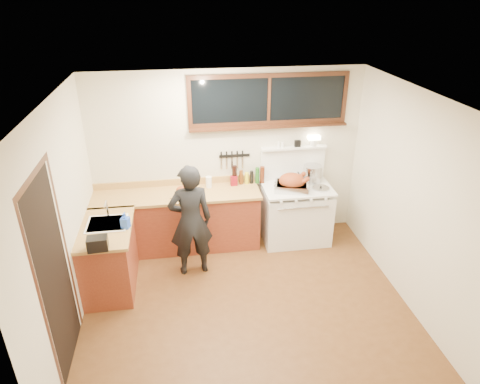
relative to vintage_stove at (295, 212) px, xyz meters
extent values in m
cube|color=#543016|center=(-1.00, -1.41, -0.48)|extent=(4.00, 3.50, 0.02)
cube|color=beige|center=(-1.00, 0.36, 0.83)|extent=(4.00, 0.05, 2.60)
cube|color=beige|center=(-1.00, -3.19, 0.83)|extent=(4.00, 0.05, 2.60)
cube|color=beige|center=(-3.03, -1.41, 0.83)|extent=(0.05, 3.50, 2.60)
cube|color=beige|center=(1.02, -1.41, 0.83)|extent=(0.05, 3.50, 2.60)
cube|color=white|center=(-1.00, -1.41, 2.16)|extent=(4.00, 3.50, 0.05)
cube|color=maroon|center=(-1.80, 0.04, -0.04)|extent=(2.40, 0.60, 0.86)
cube|color=#B48847|center=(-1.80, 0.03, 0.41)|extent=(2.44, 0.64, 0.04)
cube|color=#B48847|center=(-1.80, 0.32, 0.48)|extent=(2.40, 0.03, 0.10)
sphere|color=#B78C38|center=(-2.80, -0.24, 0.23)|extent=(0.03, 0.03, 0.03)
sphere|color=#B78C38|center=(-2.30, -0.24, 0.23)|extent=(0.03, 0.03, 0.03)
sphere|color=#B78C38|center=(-1.80, -0.24, 0.23)|extent=(0.03, 0.03, 0.03)
sphere|color=#B78C38|center=(-1.30, -0.24, 0.23)|extent=(0.03, 0.03, 0.03)
sphere|color=#B78C38|center=(-0.85, -0.24, 0.23)|extent=(0.03, 0.03, 0.03)
cube|color=maroon|center=(-2.70, -0.79, -0.04)|extent=(0.60, 1.05, 0.86)
cube|color=#B48847|center=(-2.69, -0.79, 0.41)|extent=(0.64, 1.09, 0.04)
cube|color=white|center=(-2.68, -0.71, 0.37)|extent=(0.45, 0.40, 0.14)
cube|color=white|center=(-2.68, -0.71, 0.44)|extent=(0.50, 0.45, 0.01)
cylinder|color=silver|center=(-2.68, -0.53, 0.55)|extent=(0.02, 0.02, 0.24)
cylinder|color=silver|center=(-2.68, -0.61, 0.66)|extent=(0.02, 0.18, 0.02)
cube|color=white|center=(0.00, -0.01, -0.06)|extent=(1.00, 0.70, 0.82)
cube|color=white|center=(0.00, -0.01, 0.42)|extent=(1.02, 0.72, 0.03)
cube|color=white|center=(0.00, -0.35, 0.05)|extent=(0.88, 0.02, 0.46)
cylinder|color=silver|center=(0.00, -0.38, 0.27)|extent=(0.75, 0.02, 0.02)
cylinder|color=white|center=(-0.33, -0.37, 0.38)|extent=(0.04, 0.03, 0.04)
cylinder|color=white|center=(-0.11, -0.37, 0.38)|extent=(0.04, 0.03, 0.04)
cylinder|color=white|center=(0.11, -0.37, 0.38)|extent=(0.04, 0.03, 0.04)
cylinder|color=white|center=(0.33, -0.37, 0.38)|extent=(0.04, 0.03, 0.04)
cube|color=white|center=(0.00, 0.31, 0.68)|extent=(1.00, 0.05, 0.50)
cube|color=white|center=(0.00, 0.28, 0.95)|extent=(1.00, 0.12, 0.03)
cylinder|color=white|center=(0.30, 0.28, 1.01)|extent=(0.10, 0.10, 0.10)
cube|color=#FFE5B2|center=(0.30, 0.28, 1.09)|extent=(0.18, 0.09, 0.06)
cube|color=black|center=(0.05, 0.28, 1.01)|extent=(0.09, 0.05, 0.10)
cylinder|color=white|center=(-0.18, 0.28, 1.01)|extent=(0.04, 0.04, 0.09)
cylinder|color=white|center=(-0.24, 0.28, 1.01)|extent=(0.04, 0.04, 0.09)
cube|color=black|center=(-0.40, 0.32, 1.68)|extent=(2.20, 0.01, 0.62)
cube|color=black|center=(-0.40, 0.32, 2.02)|extent=(2.32, 0.04, 0.06)
cube|color=black|center=(-0.40, 0.32, 1.34)|extent=(2.32, 0.04, 0.06)
cube|color=black|center=(-1.53, 0.32, 1.68)|extent=(0.06, 0.04, 0.62)
cube|color=black|center=(0.73, 0.32, 1.68)|extent=(0.06, 0.04, 0.62)
cube|color=black|center=(-0.40, 0.32, 1.68)|extent=(0.04, 0.04, 0.62)
cube|color=black|center=(-0.40, 0.27, 1.30)|extent=(2.32, 0.13, 0.03)
cube|color=black|center=(-2.99, -1.96, 0.58)|extent=(0.01, 0.86, 2.10)
cube|color=black|center=(-2.99, -2.45, 0.58)|extent=(0.01, 0.07, 2.10)
cube|color=black|center=(-2.99, -1.48, 0.58)|extent=(0.01, 0.07, 2.10)
cube|color=black|center=(-2.99, -1.96, 1.67)|extent=(0.01, 1.04, 0.07)
cube|color=black|center=(-0.90, 0.33, 0.85)|extent=(0.46, 0.02, 0.04)
cube|color=silver|center=(-1.10, 0.31, 0.74)|extent=(0.02, 0.00, 0.18)
cube|color=black|center=(-1.10, 0.31, 0.88)|extent=(0.02, 0.02, 0.10)
cube|color=silver|center=(-1.02, 0.31, 0.74)|extent=(0.02, 0.00, 0.18)
cube|color=black|center=(-1.02, 0.31, 0.88)|extent=(0.02, 0.02, 0.10)
cube|color=silver|center=(-0.94, 0.31, 0.74)|extent=(0.02, 0.00, 0.18)
cube|color=black|center=(-0.94, 0.31, 0.88)|extent=(0.02, 0.02, 0.10)
cube|color=silver|center=(-0.86, 0.31, 0.74)|extent=(0.03, 0.00, 0.18)
cube|color=black|center=(-0.86, 0.31, 0.88)|extent=(0.02, 0.02, 0.10)
cube|color=silver|center=(-0.78, 0.31, 0.74)|extent=(0.03, 0.00, 0.18)
cube|color=black|center=(-0.78, 0.31, 0.88)|extent=(0.02, 0.02, 0.10)
imported|color=black|center=(-1.62, -0.62, 0.33)|extent=(0.62, 0.45, 1.60)
imported|color=blue|center=(-2.43, -0.84, 0.54)|extent=(0.12, 0.12, 0.21)
cube|color=black|center=(-2.70, -1.29, 0.51)|extent=(0.24, 0.17, 0.16)
cube|color=#B48847|center=(-1.70, -0.01, 0.44)|extent=(0.39, 0.30, 0.02)
ellipsoid|color=#913D1A|center=(-1.70, -0.01, 0.51)|extent=(0.21, 0.16, 0.12)
sphere|color=#913D1A|center=(-1.60, 0.03, 0.53)|extent=(0.05, 0.05, 0.05)
sphere|color=#913D1A|center=(-1.60, -0.06, 0.53)|extent=(0.05, 0.05, 0.05)
cube|color=silver|center=(-0.11, -0.09, 0.48)|extent=(0.57, 0.49, 0.10)
cube|color=#3F3F42|center=(-0.11, -0.09, 0.52)|extent=(0.50, 0.42, 0.03)
torus|color=silver|center=(-0.37, -0.09, 0.53)|extent=(0.04, 0.10, 0.10)
torus|color=silver|center=(0.14, -0.09, 0.53)|extent=(0.04, 0.10, 0.10)
ellipsoid|color=#913D1A|center=(-0.11, -0.09, 0.57)|extent=(0.44, 0.38, 0.24)
cylinder|color=#913D1A|center=(0.02, -0.18, 0.59)|extent=(0.14, 0.09, 0.11)
sphere|color=#913D1A|center=(0.09, -0.18, 0.63)|extent=(0.07, 0.07, 0.07)
cylinder|color=#913D1A|center=(0.02, 0.00, 0.59)|extent=(0.14, 0.09, 0.11)
sphere|color=#913D1A|center=(0.09, 0.00, 0.63)|extent=(0.07, 0.07, 0.07)
cylinder|color=silver|center=(0.27, 0.15, 0.56)|extent=(0.35, 0.35, 0.26)
cylinder|color=silver|center=(0.08, 0.12, 0.49)|extent=(0.16, 0.16, 0.12)
cylinder|color=black|center=(0.08, 0.24, 0.54)|extent=(0.02, 0.16, 0.02)
cylinder|color=silver|center=(0.32, -0.13, 0.44)|extent=(0.33, 0.33, 0.02)
sphere|color=black|center=(0.32, -0.13, 0.46)|extent=(0.03, 0.03, 0.03)
cube|color=maroon|center=(-0.93, 0.19, 0.51)|extent=(0.10, 0.08, 0.15)
cylinder|color=white|center=(-1.31, 0.18, 0.52)|extent=(0.09, 0.09, 0.17)
cylinder|color=black|center=(-0.92, 0.22, 0.58)|extent=(0.07, 0.07, 0.30)
cylinder|color=black|center=(-0.82, 0.22, 0.54)|extent=(0.06, 0.06, 0.22)
cylinder|color=black|center=(-0.73, 0.22, 0.52)|extent=(0.06, 0.06, 0.18)
cylinder|color=black|center=(-0.66, 0.22, 0.53)|extent=(0.05, 0.05, 0.20)
cylinder|color=black|center=(-0.57, 0.22, 0.56)|extent=(0.06, 0.06, 0.25)
cylinder|color=black|center=(-0.49, 0.22, 0.56)|extent=(0.07, 0.07, 0.26)
camera|label=1|loc=(-1.71, -5.59, 3.17)|focal=32.00mm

